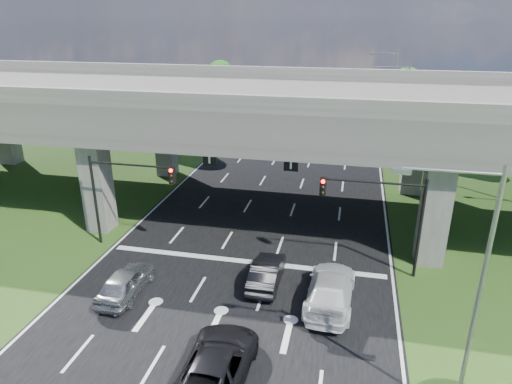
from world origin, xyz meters
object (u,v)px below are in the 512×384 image
at_px(signal_right, 382,207).
at_px(streetlight_far, 400,110).
at_px(streetlight_near, 469,282).
at_px(car_trailing, 216,365).
at_px(signal_left, 124,186).
at_px(streetlight_beyond, 391,85).
at_px(car_white, 330,289).
at_px(car_dark, 267,272).
at_px(car_silver, 126,282).

relative_size(signal_right, streetlight_far, 0.60).
height_order(streetlight_near, car_trailing, streetlight_near).
height_order(signal_left, streetlight_beyond, streetlight_beyond).
distance_m(car_white, car_trailing, 7.76).
bearing_deg(signal_right, streetlight_beyond, 86.39).
xyz_separation_m(streetlight_beyond, car_dark, (-8.30, -38.64, -5.09)).
xyz_separation_m(streetlight_far, car_silver, (-15.50, -25.31, -5.06)).
height_order(streetlight_near, streetlight_beyond, same).
relative_size(signal_left, car_white, 1.03).
relative_size(streetlight_near, streetlight_far, 1.00).
relative_size(streetlight_near, car_dark, 2.27).
distance_m(streetlight_near, car_white, 9.27).
relative_size(streetlight_far, car_dark, 2.27).
xyz_separation_m(signal_right, streetlight_far, (2.27, 20.06, 1.66)).
distance_m(streetlight_near, streetlight_far, 30.00).
relative_size(signal_right, streetlight_beyond, 0.60).
bearing_deg(signal_right, streetlight_near, -77.12).
xyz_separation_m(signal_right, streetlight_near, (2.27, -9.94, 1.66)).
relative_size(streetlight_beyond, car_trailing, 1.74).
relative_size(streetlight_far, car_silver, 2.25).
xyz_separation_m(signal_right, signal_left, (-15.65, 0.00, 0.00)).
relative_size(signal_right, car_silver, 1.35).
xyz_separation_m(car_silver, car_white, (10.80, 1.57, 0.09)).
relative_size(signal_left, streetlight_far, 0.60).
relative_size(streetlight_near, car_white, 1.71).
xyz_separation_m(streetlight_near, car_white, (-4.70, 6.26, -4.97)).
distance_m(streetlight_near, streetlight_beyond, 46.00).
xyz_separation_m(car_white, car_trailing, (-4.22, -6.52, -0.05)).
relative_size(car_dark, car_trailing, 0.77).
height_order(signal_right, car_silver, signal_right).
height_order(signal_right, streetlight_near, streetlight_near).
distance_m(streetlight_far, car_dark, 24.65).
bearing_deg(car_trailing, streetlight_near, -177.65).
relative_size(signal_right, signal_left, 1.00).
xyz_separation_m(car_silver, car_trailing, (6.58, -4.95, 0.04)).
bearing_deg(streetlight_beyond, streetlight_far, -90.00).
height_order(signal_right, signal_left, same).
xyz_separation_m(streetlight_beyond, car_silver, (-15.50, -41.31, -5.06)).
xyz_separation_m(streetlight_beyond, car_trailing, (-8.92, -46.25, -5.02)).
bearing_deg(streetlight_far, car_dark, -110.13).
height_order(streetlight_beyond, car_silver, streetlight_beyond).
relative_size(signal_left, car_dark, 1.36).
xyz_separation_m(streetlight_near, car_trailing, (-8.92, -0.25, -5.02)).
bearing_deg(car_trailing, streetlight_beyond, -100.19).
distance_m(car_dark, car_trailing, 7.64).
distance_m(streetlight_far, car_trailing, 31.94).
relative_size(signal_right, streetlight_near, 0.60).
bearing_deg(car_trailing, signal_right, -122.37).
bearing_deg(streetlight_beyond, signal_left, -116.43).
bearing_deg(signal_right, car_silver, -158.34).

